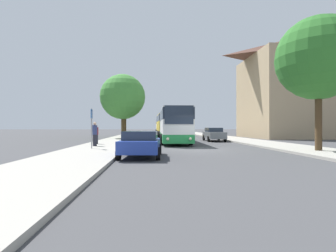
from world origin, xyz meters
TOP-DOWN VIEW (x-y plane):
  - ground_plane at (0.00, 0.00)m, footprint 300.00×300.00m
  - sidewalk_left at (-7.00, 0.00)m, footprint 4.00×120.00m
  - sidewalk_right at (7.00, 0.00)m, footprint 4.00×120.00m
  - building_right_background at (21.17, 18.99)m, footprint 20.31×12.40m
  - bus_front at (-1.10, 7.84)m, footprint 2.88×12.01m
  - bus_middle at (-1.09, 24.52)m, footprint 2.82×12.02m
  - bus_rear at (-1.02, 40.61)m, footprint 2.78×12.11m
  - parked_car_left_curb at (-3.83, -4.45)m, footprint 2.27×4.07m
  - parked_car_right_near at (3.63, 10.48)m, footprint 2.04×4.72m
  - bus_stop_sign at (-7.26, -0.47)m, footprint 0.08×0.45m
  - pedestrian_waiting_near at (-7.95, 4.25)m, footprint 0.36×0.36m
  - pedestrian_waiting_far at (-7.53, 1.73)m, footprint 0.36×0.36m
  - tree_left_near at (-7.70, 25.78)m, footprint 5.78×5.78m
  - tree_left_far at (-7.01, 15.97)m, footprint 5.82×5.82m
  - tree_right_near at (6.91, -2.82)m, footprint 5.07×5.07m

SIDE VIEW (x-z plane):
  - ground_plane at x=0.00m, z-range 0.00..0.00m
  - sidewalk_left at x=-7.00m, z-range 0.00..0.15m
  - sidewalk_right at x=7.00m, z-range 0.00..0.15m
  - parked_car_left_curb at x=-3.83m, z-range 0.04..1.41m
  - parked_car_right_near at x=3.63m, z-range 0.04..1.53m
  - pedestrian_waiting_near at x=-7.95m, z-range 0.15..1.76m
  - pedestrian_waiting_far at x=-7.53m, z-range 0.16..1.96m
  - bus_front at x=-1.10m, z-range 0.12..3.38m
  - bus_stop_sign at x=-7.26m, z-range 0.47..3.12m
  - bus_rear at x=-1.02m, z-range 0.12..3.48m
  - bus_middle at x=-1.09m, z-range 0.12..3.66m
  - tree_left_far at x=-7.01m, z-range 1.35..9.59m
  - tree_right_near at x=6.91m, z-range 1.69..9.86m
  - tree_left_near at x=-7.70m, z-range 1.57..10.21m
  - building_right_background at x=21.17m, z-range 0.00..15.59m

